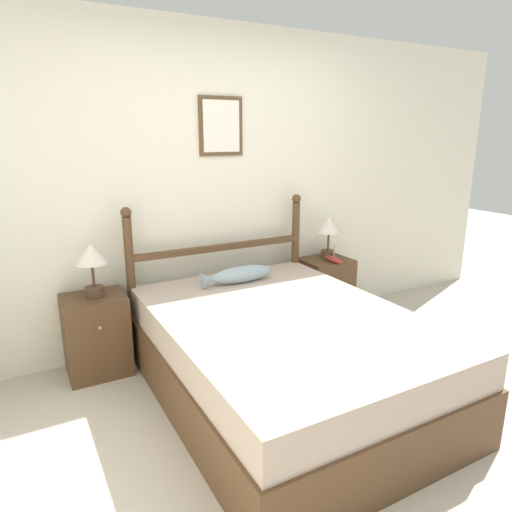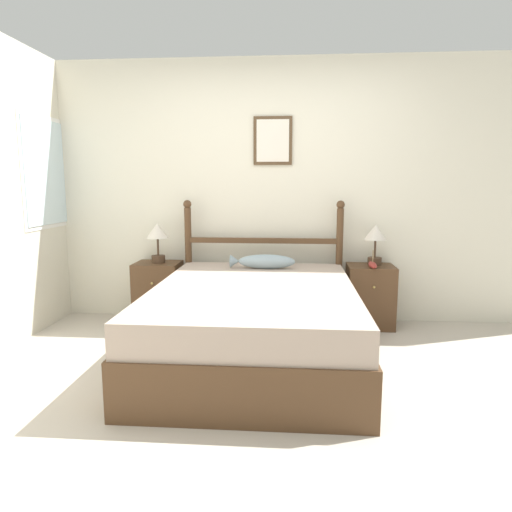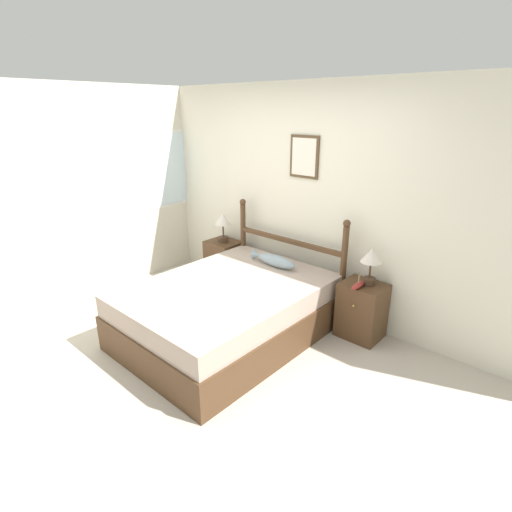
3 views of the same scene
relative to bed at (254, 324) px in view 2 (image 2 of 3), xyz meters
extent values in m
plane|color=#B7AD9E|center=(0.05, -0.56, -0.29)|extent=(16.00, 16.00, 0.00)
cube|color=beige|center=(0.05, 1.17, 0.98)|extent=(6.40, 0.06, 2.55)
cube|color=#4C3823|center=(0.09, 1.13, 1.47)|extent=(0.37, 0.02, 0.46)
cube|color=silver|center=(0.09, 1.12, 1.47)|extent=(0.31, 0.01, 0.40)
cube|color=white|center=(-2.04, 0.93, 1.17)|extent=(0.01, 1.04, 1.05)
cube|color=silver|center=(-2.03, 0.93, 1.17)|extent=(0.01, 0.96, 0.97)
cube|color=#4C331E|center=(0.00, 0.00, -0.11)|extent=(1.54, 2.08, 0.37)
cube|color=tan|center=(0.00, 0.00, 0.19)|extent=(1.50, 2.04, 0.22)
cylinder|color=#4C331E|center=(-0.74, 1.01, 0.27)|extent=(0.07, 0.07, 1.13)
sphere|color=#4C331E|center=(-0.74, 1.01, 0.87)|extent=(0.08, 0.08, 0.08)
cylinder|color=#4C331E|center=(0.74, 1.01, 0.27)|extent=(0.07, 0.07, 1.13)
sphere|color=#4C331E|center=(0.74, 1.01, 0.87)|extent=(0.08, 0.08, 0.08)
cube|color=#4C331E|center=(0.00, 1.01, 0.52)|extent=(1.47, 0.05, 0.05)
cube|color=#4C331E|center=(-1.03, 0.93, 0.01)|extent=(0.43, 0.37, 0.59)
sphere|color=tan|center=(-1.03, 0.74, 0.14)|extent=(0.02, 0.02, 0.02)
cube|color=#4C331E|center=(1.03, 0.93, 0.01)|extent=(0.43, 0.37, 0.59)
sphere|color=tan|center=(1.03, 0.74, 0.14)|extent=(0.02, 0.02, 0.02)
cylinder|color=#422D1E|center=(-1.02, 0.92, 0.34)|extent=(0.13, 0.13, 0.07)
cylinder|color=#422D1E|center=(-1.02, 0.92, 0.46)|extent=(0.02, 0.02, 0.17)
cone|color=beige|center=(-1.02, 0.92, 0.62)|extent=(0.21, 0.21, 0.14)
cylinder|color=#422D1E|center=(1.06, 0.96, 0.34)|extent=(0.13, 0.13, 0.07)
cylinder|color=#422D1E|center=(1.06, 0.96, 0.46)|extent=(0.02, 0.02, 0.17)
cone|color=beige|center=(1.06, 0.96, 0.62)|extent=(0.21, 0.21, 0.14)
ellipsoid|color=maroon|center=(1.02, 0.81, 0.33)|extent=(0.07, 0.24, 0.05)
cylinder|color=#997F56|center=(1.02, 0.81, 0.41)|extent=(0.01, 0.01, 0.11)
ellipsoid|color=#8499A3|center=(0.06, 0.72, 0.36)|extent=(0.52, 0.13, 0.13)
cone|color=#8499A3|center=(-0.24, 0.72, 0.36)|extent=(0.08, 0.12, 0.12)
camera|label=1|loc=(-1.48, -2.30, 1.42)|focal=32.00mm
camera|label=2|loc=(0.28, -3.38, 1.06)|focal=32.00mm
camera|label=3|loc=(2.68, -2.54, 1.98)|focal=28.00mm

